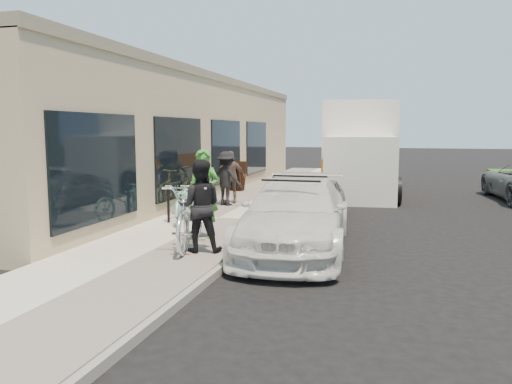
# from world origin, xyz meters

# --- Properties ---
(ground) EXTENTS (120.00, 120.00, 0.00)m
(ground) POSITION_xyz_m (0.00, 0.00, 0.00)
(ground) COLOR black
(ground) RESTS_ON ground
(sidewalk) EXTENTS (3.00, 34.00, 0.15)m
(sidewalk) POSITION_xyz_m (-2.00, 3.00, 0.07)
(sidewalk) COLOR beige
(sidewalk) RESTS_ON ground
(curb) EXTENTS (0.12, 34.00, 0.13)m
(curb) POSITION_xyz_m (-0.45, 3.00, 0.07)
(curb) COLOR gray
(curb) RESTS_ON ground
(storefront) EXTENTS (3.60, 20.00, 4.22)m
(storefront) POSITION_xyz_m (-5.24, 7.99, 2.12)
(storefront) COLOR tan
(storefront) RESTS_ON ground
(bike_rack) EXTENTS (0.09, 0.67, 0.95)m
(bike_rack) POSITION_xyz_m (-2.90, 2.34, 0.72)
(bike_rack) COLOR black
(bike_rack) RESTS_ON sidewalk
(sandwich_board) EXTENTS (0.79, 0.80, 1.06)m
(sandwich_board) POSITION_xyz_m (-3.33, 8.48, 0.69)
(sandwich_board) COLOR black
(sandwich_board) RESTS_ON sidewalk
(sedan_white) EXTENTS (2.31, 4.98, 1.45)m
(sedan_white) POSITION_xyz_m (0.45, 0.70, 0.70)
(sedan_white) COLOR silver
(sedan_white) RESTS_ON ground
(sedan_silver) EXTENTS (1.38, 3.29, 1.11)m
(sedan_silver) POSITION_xyz_m (0.37, 4.12, 0.56)
(sedan_silver) COLOR gray
(sedan_silver) RESTS_ON ground
(moving_truck) EXTENTS (3.16, 7.11, 3.40)m
(moving_truck) POSITION_xyz_m (0.95, 10.59, 1.51)
(moving_truck) COLOR white
(moving_truck) RESTS_ON ground
(tandem_bike) EXTENTS (1.28, 2.43, 1.22)m
(tandem_bike) POSITION_xyz_m (-1.42, -0.09, 0.76)
(tandem_bike) COLOR silver
(tandem_bike) RESTS_ON sidewalk
(woman_rider) EXTENTS (0.67, 0.45, 1.83)m
(woman_rider) POSITION_xyz_m (-1.48, 0.70, 1.07)
(woman_rider) COLOR #37882D
(woman_rider) RESTS_ON sidewalk
(man_standing) EXTENTS (0.97, 0.84, 1.69)m
(man_standing) POSITION_xyz_m (-1.11, -0.44, 1.00)
(man_standing) COLOR black
(man_standing) RESTS_ON sidewalk
(cruiser_bike_a) EXTENTS (0.53, 1.51, 0.89)m
(cruiser_bike_a) POSITION_xyz_m (-2.76, 2.97, 0.60)
(cruiser_bike_a) COLOR #96E0D6
(cruiser_bike_a) RESTS_ON sidewalk
(cruiser_bike_b) EXTENTS (1.13, 1.91, 0.95)m
(cruiser_bike_b) POSITION_xyz_m (-2.65, 2.23, 0.62)
(cruiser_bike_b) COLOR #96E0D6
(cruiser_bike_b) RESTS_ON sidewalk
(cruiser_bike_c) EXTENTS (1.04, 1.97, 1.14)m
(cruiser_bike_c) POSITION_xyz_m (-3.07, 4.71, 0.72)
(cruiser_bike_c) COLOR yellow
(cruiser_bike_c) RESTS_ON sidewalk
(bystander_a) EXTENTS (1.15, 0.85, 1.59)m
(bystander_a) POSITION_xyz_m (-2.48, 5.04, 0.95)
(bystander_a) COLOR black
(bystander_a) RESTS_ON sidewalk
(bystander_b) EXTENTS (0.98, 0.57, 1.58)m
(bystander_b) POSITION_xyz_m (-2.53, 5.57, 0.94)
(bystander_b) COLOR brown
(bystander_b) RESTS_ON sidewalk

